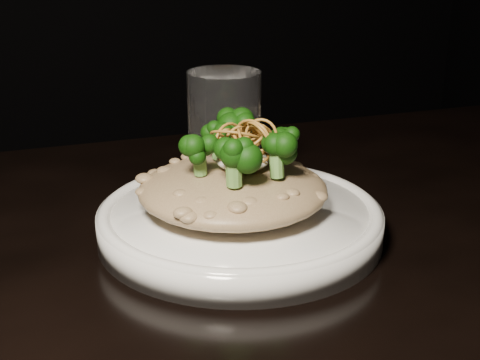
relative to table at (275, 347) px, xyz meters
name	(u,v)px	position (x,y,z in m)	size (l,w,h in m)	color
table	(275,347)	(0.00, 0.00, 0.00)	(1.10, 0.80, 0.75)	black
plate	(240,222)	(-0.01, 0.06, 0.10)	(0.26, 0.26, 0.03)	white
risotto	(233,189)	(-0.02, 0.07, 0.13)	(0.17, 0.17, 0.04)	brown
broccoli	(244,148)	(-0.01, 0.06, 0.17)	(0.12, 0.12, 0.04)	black
cheese	(243,161)	(-0.01, 0.07, 0.15)	(0.05, 0.05, 0.01)	white
shallots	(244,135)	(-0.01, 0.07, 0.18)	(0.05, 0.05, 0.03)	#8B5C1D
drinking_glass	(224,135)	(0.01, 0.16, 0.15)	(0.08, 0.08, 0.13)	silver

